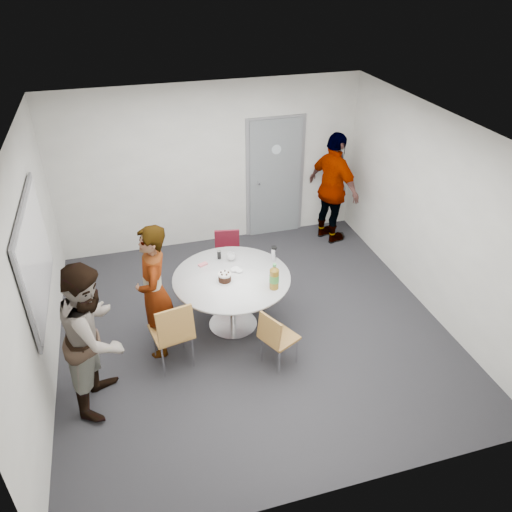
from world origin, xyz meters
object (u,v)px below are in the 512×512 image
object	(u,v)px
chair_near_left	(173,330)
person_left	(95,336)
door	(275,178)
chair_near_right	(275,336)
person_main	(155,292)
person_right	(333,189)
chair_far	(228,252)
whiteboard	(35,256)
table	(234,283)

from	to	relation	value
chair_near_left	person_left	world-z (taller)	person_left
door	chair_near_right	size ratio (longest dim) A/B	2.72
chair_near_left	person_left	distance (m)	0.92
door	chair_near_right	bearing A→B (deg)	-107.68
door	person_main	xyz separation A→B (m)	(-2.33, -2.53, -0.15)
person_left	person_right	size ratio (longest dim) A/B	0.94
chair_near_right	person_left	bearing A→B (deg)	-118.39
person_right	door	bearing A→B (deg)	38.61
chair_far	chair_near_right	bearing A→B (deg)	103.82
door	chair_near_left	world-z (taller)	door
chair_near_right	whiteboard	bearing A→B (deg)	-137.08
door	person_left	world-z (taller)	door
whiteboard	table	world-z (taller)	whiteboard
door	person_main	world-z (taller)	door
chair_near_left	person_main	distance (m)	0.51
person_main	chair_near_right	bearing A→B (deg)	66.96
chair_near_left	chair_far	world-z (taller)	chair_near_left
whiteboard	person_right	distance (m)	4.77
person_left	table	bearing A→B (deg)	-47.31
chair_far	person_left	xyz separation A→B (m)	(-1.88, -1.91, 0.40)
whiteboard	door	bearing A→B (deg)	32.66
door	whiteboard	size ratio (longest dim) A/B	1.12
whiteboard	person_left	size ratio (longest dim) A/B	1.06
chair_near_left	chair_near_right	size ratio (longest dim) A/B	1.23
table	chair_near_left	xyz separation A→B (m)	(-0.88, -0.57, -0.10)
table	chair_far	distance (m)	1.13
whiteboard	chair_near_left	size ratio (longest dim) A/B	1.99
person_right	person_main	bearing A→B (deg)	102.81
door	chair_near_left	size ratio (longest dim) A/B	2.22
table	chair_near_right	distance (m)	0.94
person_right	chair_far	bearing A→B (deg)	90.66
door	chair_near_right	xyz separation A→B (m)	(-1.03, -3.23, -0.56)
person_main	whiteboard	bearing A→B (deg)	-96.11
chair_near_left	person_main	bearing A→B (deg)	98.85
person_left	door	bearing A→B (deg)	-26.13
person_right	whiteboard	bearing A→B (deg)	92.28
whiteboard	chair_far	xyz separation A→B (m)	(2.42, 1.02, -0.96)
whiteboard	chair_near_left	world-z (taller)	whiteboard
person_right	table	bearing A→B (deg)	110.93
table	chair_near_right	world-z (taller)	table
chair_near_right	person_right	xyz separation A→B (m)	(1.88, 2.70, 0.48)
door	person_main	distance (m)	3.44
whiteboard	chair_near_right	xyz separation A→B (m)	(2.53, -0.95, -0.98)
person_right	chair_near_left	bearing A→B (deg)	108.95
table	chair_near_right	xyz separation A→B (m)	(0.28, -0.87, -0.22)
door	whiteboard	xyz separation A→B (m)	(-3.56, -2.28, 0.42)
table	person_left	bearing A→B (deg)	-154.86
person_left	person_main	bearing A→B (deg)	-30.08
door	person_right	world-z (taller)	door
chair_near_right	person_main	distance (m)	1.53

